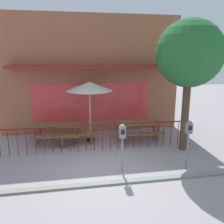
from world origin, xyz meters
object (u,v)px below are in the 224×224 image
picnic_table_left (57,128)px  patio_umbrella (90,87)px  street_tree (189,54)px  patio_bench (77,137)px  parking_meter_near (122,136)px  parking_meter_far (189,132)px  picnic_table_right (138,126)px

picnic_table_left → patio_umbrella: bearing=2.6°
picnic_table_left → street_tree: 5.55m
patio_bench → parking_meter_near: parking_meter_near is taller
picnic_table_left → patio_bench: bearing=-29.5°
parking_meter_far → patio_bench: bearing=141.6°
street_tree → patio_umbrella: bearing=154.8°
picnic_table_right → patio_bench: 2.48m
picnic_table_left → picnic_table_right: bearing=-4.3°
patio_bench → parking_meter_far: 4.16m
patio_umbrella → patio_bench: size_ratio=1.66×
patio_umbrella → parking_meter_near: patio_umbrella is taller
patio_bench → picnic_table_left: bearing=150.5°
patio_umbrella → patio_bench: (-0.55, -0.48, -1.84)m
patio_umbrella → picnic_table_left: bearing=-177.4°
picnic_table_left → patio_umbrella: size_ratio=0.82×
parking_meter_near → street_tree: (2.58, 1.34, 2.27)m
parking_meter_near → parking_meter_far: parking_meter_far is taller
patio_bench → parking_meter_far: bearing=-38.4°
parking_meter_near → street_tree: street_tree is taller
patio_bench → parking_meter_far: (3.19, -2.53, 0.82)m
picnic_table_left → picnic_table_right: size_ratio=1.05×
parking_meter_near → parking_meter_far: bearing=-4.2°
picnic_table_right → patio_umbrella: bearing=171.0°
parking_meter_far → street_tree: 2.74m
picnic_table_right → patio_bench: size_ratio=1.29×
patio_umbrella → parking_meter_far: bearing=-48.8°
picnic_table_left → street_tree: (4.56, -1.47, 2.79)m
picnic_table_right → patio_umbrella: patio_umbrella is taller
street_tree → parking_meter_near: bearing=-152.6°
picnic_table_left → patio_umbrella: (1.30, 0.06, 1.58)m
picnic_table_right → patio_umbrella: size_ratio=0.78×
parking_meter_near → street_tree: 3.68m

